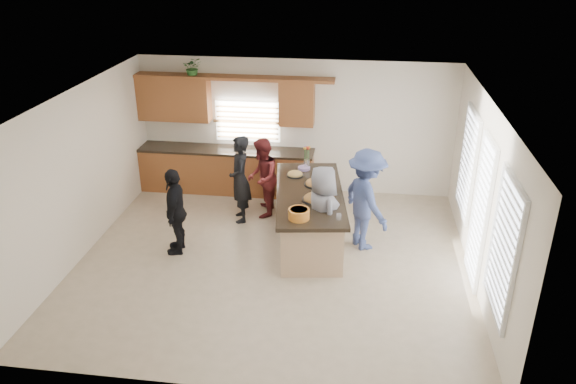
# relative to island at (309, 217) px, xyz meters

# --- Properties ---
(floor) EXTENTS (6.50, 6.50, 0.00)m
(floor) POSITION_rel_island_xyz_m (-0.53, -0.79, -0.45)
(floor) COLOR #C0AB8F
(floor) RESTS_ON ground
(room_shell) EXTENTS (6.52, 6.02, 2.81)m
(room_shell) POSITION_rel_island_xyz_m (-0.53, -0.79, 1.45)
(room_shell) COLOR silver
(room_shell) RESTS_ON ground
(back_cabinetry) EXTENTS (4.08, 0.66, 2.46)m
(back_cabinetry) POSITION_rel_island_xyz_m (-1.99, 1.94, 0.46)
(back_cabinetry) COLOR brown
(back_cabinetry) RESTS_ON ground
(right_wall_glazing) EXTENTS (0.06, 4.00, 2.25)m
(right_wall_glazing) POSITION_rel_island_xyz_m (2.69, -0.92, 0.89)
(right_wall_glazing) COLOR white
(right_wall_glazing) RESTS_ON ground
(island) EXTENTS (1.51, 2.83, 0.95)m
(island) POSITION_rel_island_xyz_m (0.00, 0.00, 0.00)
(island) COLOR tan
(island) RESTS_ON ground
(platter_front) EXTENTS (0.43, 0.43, 0.17)m
(platter_front) POSITION_rel_island_xyz_m (0.12, -0.33, 0.53)
(platter_front) COLOR black
(platter_front) RESTS_ON island
(platter_mid) EXTENTS (0.41, 0.41, 0.17)m
(platter_mid) POSITION_rel_island_xyz_m (0.08, 0.31, 0.52)
(platter_mid) COLOR black
(platter_mid) RESTS_ON island
(platter_back) EXTENTS (0.32, 0.32, 0.13)m
(platter_back) POSITION_rel_island_xyz_m (-0.34, 0.67, 0.52)
(platter_back) COLOR black
(platter_back) RESTS_ON island
(salad_bowl) EXTENTS (0.33, 0.33, 0.17)m
(salad_bowl) POSITION_rel_island_xyz_m (-0.07, -1.04, 0.59)
(salad_bowl) COLOR orange
(salad_bowl) RESTS_ON island
(clear_cup) EXTENTS (0.08, 0.08, 0.10)m
(clear_cup) POSITION_rel_island_xyz_m (0.55, -0.99, 0.55)
(clear_cup) COLOR white
(clear_cup) RESTS_ON island
(plate_stack) EXTENTS (0.23, 0.23, 0.05)m
(plate_stack) POSITION_rel_island_xyz_m (-0.21, 1.01, 0.52)
(plate_stack) COLOR #997DB6
(plate_stack) RESTS_ON island
(flower_vase) EXTENTS (0.14, 0.14, 0.45)m
(flower_vase) POSITION_rel_island_xyz_m (-0.16, 1.07, 0.74)
(flower_vase) COLOR silver
(flower_vase) RESTS_ON island
(potted_plant) EXTENTS (0.45, 0.42, 0.41)m
(potted_plant) POSITION_rel_island_xyz_m (-2.58, 2.03, 2.15)
(potted_plant) COLOR #2F6528
(potted_plant) RESTS_ON back_cabinetry
(woman_left_back) EXTENTS (0.57, 0.71, 1.69)m
(woman_left_back) POSITION_rel_island_xyz_m (-1.37, 0.61, 0.39)
(woman_left_back) COLOR black
(woman_left_back) RESTS_ON ground
(woman_left_mid) EXTENTS (0.65, 0.80, 1.56)m
(woman_left_mid) POSITION_rel_island_xyz_m (-1.00, 0.89, 0.33)
(woman_left_mid) COLOR maroon
(woman_left_mid) RESTS_ON ground
(woman_left_front) EXTENTS (0.48, 0.94, 1.54)m
(woman_left_front) POSITION_rel_island_xyz_m (-2.21, -0.69, 0.32)
(woman_left_front) COLOR black
(woman_left_front) RESTS_ON ground
(woman_right_back) EXTENTS (1.19, 1.35, 1.81)m
(woman_right_back) POSITION_rel_island_xyz_m (0.98, -0.10, 0.45)
(woman_right_back) COLOR navy
(woman_right_back) RESTS_ON ground
(woman_right_front) EXTENTS (0.85, 0.96, 1.66)m
(woman_right_front) POSITION_rel_island_xyz_m (0.27, -0.57, 0.38)
(woman_right_front) COLOR slate
(woman_right_front) RESTS_ON ground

